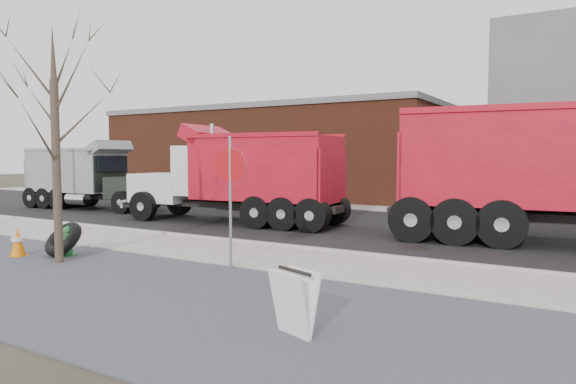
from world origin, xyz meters
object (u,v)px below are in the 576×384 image
Objects in this scene: sandwich_board at (294,302)px; dump_truck_grey at (88,175)px; fire_hydrant at (68,243)px; stop_sign at (230,179)px; dump_truck_red_a at (572,168)px; dump_truck_red_b at (240,174)px; truck_tire at (63,239)px.

dump_truck_grey reaches higher than sandwich_board.
stop_sign is (4.11, 0.89, 1.56)m from fire_hydrant.
dump_truck_grey is at bearing 174.89° from dump_truck_red_a.
sandwich_board is 18.70m from dump_truck_grey.
dump_truck_grey is (-8.78, 0.55, -0.22)m from dump_truck_red_b.
truck_tire is at bearing -112.87° from fire_hydrant.
stop_sign is 9.02m from dump_truck_red_a.
fire_hydrant is at bearing -155.30° from stop_sign.
dump_truck_red_b reaches higher than sandwich_board.
truck_tire is (-0.05, -0.08, 0.09)m from fire_hydrant.
dump_truck_red_b reaches higher than stop_sign.
stop_sign is at bearing -31.64° from dump_truck_grey.
fire_hydrant is 0.70× the size of truck_tire.
dump_truck_red_b is at bearing 89.84° from truck_tire.
dump_truck_red_b reaches higher than dump_truck_grey.
stop_sign is at bearing 119.58° from dump_truck_red_b.
dump_truck_grey is at bearing 170.08° from sandwich_board.
dump_truck_red_a is (10.11, 7.62, 1.71)m from fire_hydrant.
dump_truck_red_b is at bearing 136.80° from stop_sign.
dump_truck_red_b is at bearing 97.11° from fire_hydrant.
stop_sign is at bearing 158.65° from sandwich_board.
sandwich_board is 0.09× the size of dump_truck_red_a.
fire_hydrant is 0.11× the size of dump_truck_grey.
fire_hydrant is at bearing -174.53° from sandwich_board.
dump_truck_red_a reaches higher than dump_truck_grey.
sandwich_board is (7.33, -1.88, 0.04)m from truck_tire.
sandwich_board is at bearing -8.15° from fire_hydrant.
truck_tire is at bearing 85.12° from dump_truck_red_b.
dump_truck_red_b is at bearing 178.30° from dump_truck_red_a.
fire_hydrant is at bearing -44.95° from dump_truck_grey.
truck_tire is at bearing -154.37° from stop_sign.
sandwich_board is at bearing -14.37° from truck_tire.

